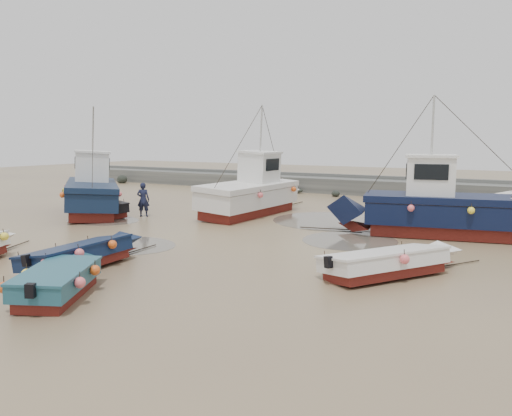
# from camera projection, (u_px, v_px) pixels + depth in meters

# --- Properties ---
(ground) EXTENTS (120.00, 120.00, 0.00)m
(ground) POSITION_uv_depth(u_px,v_px,m) (180.00, 245.00, 20.57)
(ground) COLOR #8F7D55
(ground) RESTS_ON ground
(seawall) EXTENTS (60.00, 4.92, 1.50)m
(seawall) POSITION_uv_depth(u_px,v_px,m) (359.00, 186.00, 39.21)
(seawall) COLOR slate
(seawall) RESTS_ON ground
(puddle_a) EXTENTS (4.13, 4.13, 0.01)m
(puddle_a) POSITION_uv_depth(u_px,v_px,m) (128.00, 245.00, 20.53)
(puddle_a) COLOR #5B5448
(puddle_a) RESTS_ON ground
(puddle_b) EXTENTS (4.04, 4.04, 0.01)m
(puddle_b) POSITION_uv_depth(u_px,v_px,m) (350.00, 240.00, 21.52)
(puddle_b) COLOR #5B5448
(puddle_b) RESTS_ON ground
(puddle_c) EXTENTS (4.23, 4.23, 0.01)m
(puddle_c) POSITION_uv_depth(u_px,v_px,m) (103.00, 220.00, 26.85)
(puddle_c) COLOR #5B5448
(puddle_c) RESTS_ON ground
(puddle_d) EXTENTS (6.60, 6.60, 0.01)m
(puddle_d) POSITION_uv_depth(u_px,v_px,m) (334.00, 221.00, 26.64)
(puddle_d) COLOR #5B5448
(puddle_d) RESTS_ON ground
(dinghy_1) EXTENTS (2.31, 6.13, 1.43)m
(dinghy_1) POSITION_uv_depth(u_px,v_px,m) (86.00, 251.00, 17.02)
(dinghy_1) COLOR maroon
(dinghy_1) RESTS_ON ground
(dinghy_2) EXTENTS (3.37, 4.99, 1.43)m
(dinghy_2) POSITION_uv_depth(u_px,v_px,m) (62.00, 275.00, 14.00)
(dinghy_2) COLOR maroon
(dinghy_2) RESTS_ON ground
(dinghy_3) EXTENTS (4.15, 5.90, 1.43)m
(dinghy_3) POSITION_uv_depth(u_px,v_px,m) (394.00, 259.00, 15.89)
(dinghy_3) COLOR maroon
(dinghy_3) RESTS_ON ground
(dinghy_4) EXTENTS (5.84, 3.05, 1.43)m
(dinghy_4) POSITION_uv_depth(u_px,v_px,m) (102.00, 206.00, 28.59)
(dinghy_4) COLOR maroon
(dinghy_4) RESTS_ON ground
(cabin_boat_0) EXTENTS (9.00, 8.12, 6.22)m
(cabin_boat_0) POSITION_uv_depth(u_px,v_px,m) (90.00, 191.00, 29.36)
(cabin_boat_0) COLOR maroon
(cabin_boat_0) RESTS_ON ground
(cabin_boat_1) EXTENTS (3.17, 10.45, 6.22)m
(cabin_boat_1) POSITION_uv_depth(u_px,v_px,m) (254.00, 191.00, 28.88)
(cabin_boat_1) COLOR maroon
(cabin_boat_1) RESTS_ON ground
(cabin_boat_2) EXTENTS (10.80, 4.63, 6.22)m
(cabin_boat_2) POSITION_uv_depth(u_px,v_px,m) (438.00, 207.00, 22.34)
(cabin_boat_2) COLOR maroon
(cabin_boat_2) RESTS_ON ground
(person) EXTENTS (0.83, 0.73, 1.92)m
(person) POSITION_uv_depth(u_px,v_px,m) (144.00, 216.00, 28.12)
(person) COLOR #161A32
(person) RESTS_ON ground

